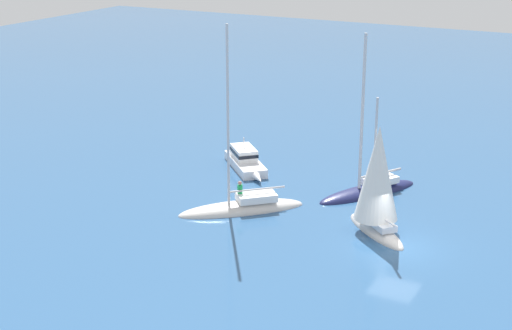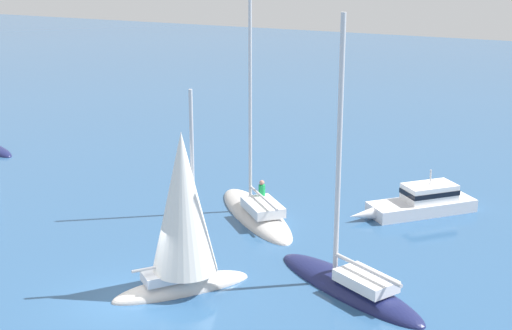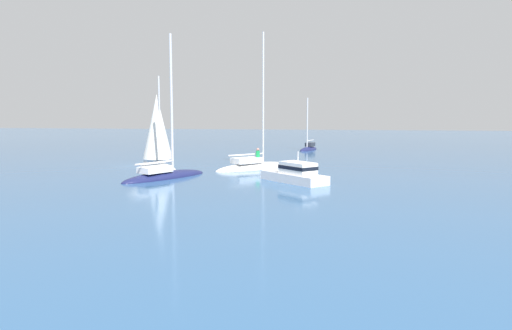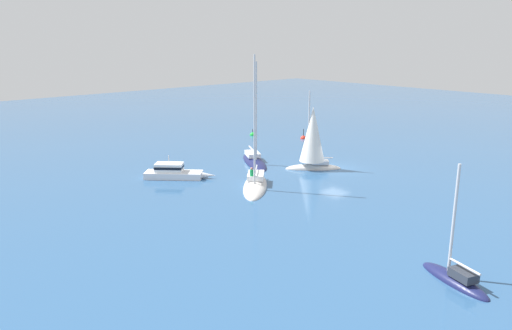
{
  "view_description": "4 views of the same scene",
  "coord_description": "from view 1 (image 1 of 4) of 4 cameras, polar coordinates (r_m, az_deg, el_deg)",
  "views": [
    {
      "loc": [
        -11.42,
        37.54,
        17.45
      ],
      "look_at": [
        11.07,
        -4.64,
        1.59
      ],
      "focal_mm": 54.7,
      "sensor_mm": 36.0,
      "label": 1
    },
    {
      "loc": [
        -21.04,
        -14.66,
        12.91
      ],
      "look_at": [
        14.64,
        1.28,
        1.0
      ],
      "focal_mm": 53.19,
      "sensor_mm": 36.0,
      "label": 2
    },
    {
      "loc": [
        15.72,
        -41.36,
        4.93
      ],
      "look_at": [
        10.51,
        -4.11,
        0.69
      ],
      "focal_mm": 34.66,
      "sensor_mm": 36.0,
      "label": 3
    },
    {
      "loc": [
        37.47,
        29.39,
        12.5
      ],
      "look_at": [
        10.83,
        0.21,
        2.3
      ],
      "focal_mm": 34.53,
      "sensor_mm": 36.0,
      "label": 4
    }
  ],
  "objects": [
    {
      "name": "ground_plane",
      "position": [
        42.94,
        10.23,
        -5.93
      ],
      "size": [
        160.0,
        160.0,
        0.0
      ],
      "primitive_type": "plane",
      "color": "#2D5684"
    },
    {
      "name": "ketch",
      "position": [
        47.22,
        -0.99,
        -3.14
      ],
      "size": [
        6.99,
        6.87,
        11.81
      ],
      "rotation": [
        0.0,
        0.0,
        0.77
      ],
      "color": "silver",
      "rests_on": "ground"
    },
    {
      "name": "sailboat",
      "position": [
        50.49,
        8.26,
        -1.83
      ],
      "size": [
        5.4,
        7.52,
        10.82
      ],
      "rotation": [
        0.0,
        0.0,
        1.05
      ],
      "color": "#191E4C",
      "rests_on": "ground"
    },
    {
      "name": "powerboat",
      "position": [
        54.59,
        -0.77,
        0.34
      ],
      "size": [
        5.36,
        5.46,
        2.13
      ],
      "rotation": [
        0.0,
        0.0,
        2.34
      ],
      "color": "white",
      "rests_on": "ground"
    },
    {
      "name": "ketch_1",
      "position": [
        43.73,
        8.86,
        -1.44
      ],
      "size": [
        5.06,
        4.6,
        8.18
      ],
      "rotation": [
        0.0,
        0.0,
        5.58
      ],
      "color": "silver",
      "rests_on": "ground"
    }
  ]
}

